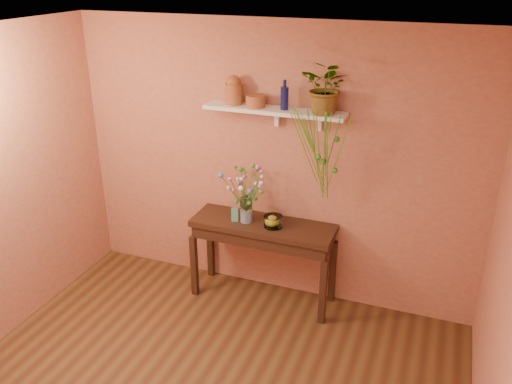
% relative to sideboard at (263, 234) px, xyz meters
% --- Properties ---
extents(room, '(4.04, 4.04, 2.70)m').
position_rel_sideboard_xyz_m(room, '(0.01, -1.76, 0.63)').
color(room, '#54361B').
rests_on(room, ground).
extents(sideboard, '(1.38, 0.45, 0.84)m').
position_rel_sideboard_xyz_m(sideboard, '(0.00, 0.00, 0.00)').
color(sideboard, '#381E14').
rests_on(sideboard, ground).
extents(wall_shelf, '(1.30, 0.24, 0.19)m').
position_rel_sideboard_xyz_m(wall_shelf, '(0.07, 0.12, 1.20)').
color(wall_shelf, white).
rests_on(wall_shelf, room).
extents(terracotta_jug, '(0.18, 0.18, 0.26)m').
position_rel_sideboard_xyz_m(terracotta_jug, '(-0.34, 0.13, 1.34)').
color(terracotta_jug, '#9E542E').
rests_on(terracotta_jug, wall_shelf).
extents(terracotta_pot, '(0.18, 0.18, 0.11)m').
position_rel_sideboard_xyz_m(terracotta_pot, '(-0.11, 0.10, 1.27)').
color(terracotta_pot, '#9E542E').
rests_on(terracotta_pot, wall_shelf).
extents(blue_bottle, '(0.08, 0.08, 0.26)m').
position_rel_sideboard_xyz_m(blue_bottle, '(0.15, 0.11, 1.33)').
color(blue_bottle, '#0E1242').
rests_on(blue_bottle, wall_shelf).
extents(spider_plant, '(0.49, 0.46, 0.45)m').
position_rel_sideboard_xyz_m(spider_plant, '(0.53, 0.11, 1.45)').
color(spider_plant, '#31791D').
rests_on(spider_plant, wall_shelf).
extents(plant_fronds, '(0.54, 0.42, 0.84)m').
position_rel_sideboard_xyz_m(plant_fronds, '(0.56, -0.06, 0.93)').
color(plant_fronds, '#31791D').
rests_on(plant_fronds, wall_shelf).
extents(glass_vase, '(0.12, 0.12, 0.24)m').
position_rel_sideboard_xyz_m(glass_vase, '(-0.16, -0.03, 0.23)').
color(glass_vase, white).
rests_on(glass_vase, sideboard).
extents(bouquet, '(0.43, 0.50, 0.46)m').
position_rel_sideboard_xyz_m(bouquet, '(-0.16, -0.02, 0.51)').
color(bouquet, '#386B28').
rests_on(bouquet, glass_vase).
extents(glass_bowl, '(0.18, 0.18, 0.11)m').
position_rel_sideboard_xyz_m(glass_bowl, '(0.12, -0.04, 0.17)').
color(glass_bowl, white).
rests_on(glass_bowl, sideboard).
extents(lemon, '(0.09, 0.09, 0.09)m').
position_rel_sideboard_xyz_m(lemon, '(0.10, -0.03, 0.17)').
color(lemon, yellow).
rests_on(lemon, glass_bowl).
extents(carton, '(0.08, 0.07, 0.13)m').
position_rel_sideboard_xyz_m(carton, '(-0.27, -0.05, 0.19)').
color(carton, '#366A87').
rests_on(carton, sideboard).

